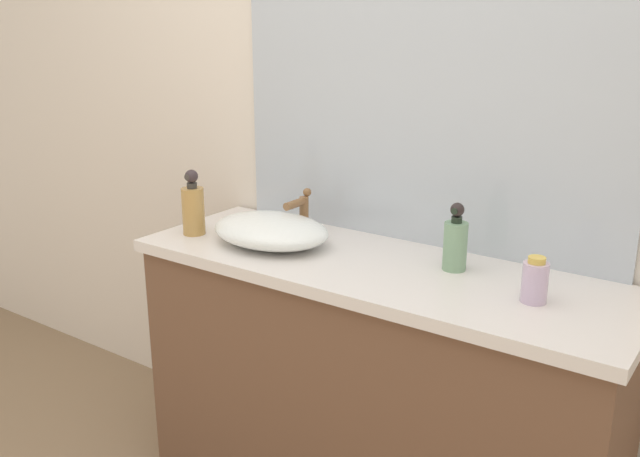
{
  "coord_description": "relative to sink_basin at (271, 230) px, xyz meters",
  "views": [
    {
      "loc": [
        1.06,
        -1.2,
        1.55
      ],
      "look_at": [
        -0.08,
        0.42,
        0.95
      ],
      "focal_mm": 38.96,
      "sensor_mm": 36.0,
      "label": 1
    }
  ],
  "objects": [
    {
      "name": "wall_mirror_panel",
      "position": [
        0.36,
        0.29,
        0.56
      ],
      "size": [
        1.3,
        0.01,
        1.22
      ],
      "primitive_type": "cube",
      "color": "#B2BCC6",
      "rests_on": "vanity_counter"
    },
    {
      "name": "perfume_bottle",
      "position": [
        0.83,
        0.02,
        0.01
      ],
      "size": [
        0.07,
        0.07,
        0.12
      ],
      "color": "#C5ADCB",
      "rests_on": "vanity_counter"
    },
    {
      "name": "soap_dispenser",
      "position": [
        0.57,
        0.12,
        0.03
      ],
      "size": [
        0.07,
        0.07,
        0.2
      ],
      "color": "gray",
      "rests_on": "vanity_counter"
    },
    {
      "name": "faucet",
      "position": [
        0.0,
        0.16,
        0.04
      ],
      "size": [
        0.03,
        0.13,
        0.14
      ],
      "color": "brown",
      "rests_on": "vanity_counter"
    },
    {
      "name": "bathroom_wall_rear",
      "position": [
        0.26,
        0.33,
        0.39
      ],
      "size": [
        6.0,
        0.06,
        2.6
      ],
      "primitive_type": "cube",
      "color": "silver",
      "rests_on": "ground"
    },
    {
      "name": "vanity_counter",
      "position": [
        0.36,
        0.03,
        -0.48
      ],
      "size": [
        1.49,
        0.51,
        0.87
      ],
      "color": "brown",
      "rests_on": "ground"
    },
    {
      "name": "sink_basin",
      "position": [
        0.0,
        0.0,
        0.0
      ],
      "size": [
        0.39,
        0.29,
        0.09
      ],
      "primitive_type": "ellipsoid",
      "color": "white",
      "rests_on": "vanity_counter"
    },
    {
      "name": "lotion_bottle",
      "position": [
        -0.28,
        -0.06,
        0.04
      ],
      "size": [
        0.07,
        0.07,
        0.22
      ],
      "color": "#B18544",
      "rests_on": "vanity_counter"
    }
  ]
}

